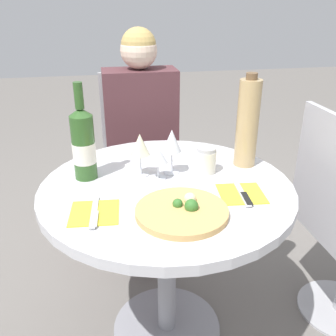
{
  "coord_description": "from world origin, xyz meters",
  "views": [
    {
      "loc": [
        -0.22,
        -1.18,
        1.32
      ],
      "look_at": [
        -0.01,
        -0.08,
        0.81
      ],
      "focal_mm": 40.0,
      "sensor_mm": 36.0,
      "label": 1
    }
  ],
  "objects": [
    {
      "name": "ground_plane",
      "position": [
        0.0,
        0.0,
        0.0
      ],
      "size": [
        12.0,
        12.0,
        0.0
      ],
      "primitive_type": "plane",
      "color": "slate",
      "rests_on": "ground"
    },
    {
      "name": "dining_table",
      "position": [
        0.0,
        0.0,
        0.57
      ],
      "size": [
        0.91,
        0.91,
        0.71
      ],
      "color": "gray",
      "rests_on": "ground_plane"
    },
    {
      "name": "chair_behind_diner",
      "position": [
        -0.0,
        0.82,
        0.46
      ],
      "size": [
        0.42,
        0.42,
        0.94
      ],
      "rotation": [
        0.0,
        0.0,
        3.14
      ],
      "color": "#ADADB2",
      "rests_on": "ground_plane"
    },
    {
      "name": "seated_diner",
      "position": [
        -0.0,
        0.68,
        0.53
      ],
      "size": [
        0.38,
        0.41,
        1.19
      ],
      "rotation": [
        0.0,
        0.0,
        3.14
      ],
      "color": "#512D33",
      "rests_on": "ground_plane"
    },
    {
      "name": "pizza_large",
      "position": [
        0.01,
        -0.21,
        0.72
      ],
      "size": [
        0.29,
        0.29,
        0.05
      ],
      "color": "tan",
      "rests_on": "dining_table"
    },
    {
      "name": "wine_bottle",
      "position": [
        -0.28,
        0.11,
        0.84
      ],
      "size": [
        0.08,
        0.08,
        0.35
      ],
      "color": "#2D5623",
      "rests_on": "dining_table"
    },
    {
      "name": "tall_carafe",
      "position": [
        0.34,
        0.12,
        0.88
      ],
      "size": [
        0.08,
        0.08,
        0.36
      ],
      "color": "tan",
      "rests_on": "dining_table"
    },
    {
      "name": "sugar_shaker",
      "position": [
        0.17,
        0.08,
        0.76
      ],
      "size": [
        0.08,
        0.08,
        0.1
      ],
      "color": "silver",
      "rests_on": "dining_table"
    },
    {
      "name": "wine_glass_center",
      "position": [
        -0.02,
        0.05,
        0.8
      ],
      "size": [
        0.07,
        0.07,
        0.13
      ],
      "color": "silver",
      "rests_on": "dining_table"
    },
    {
      "name": "wine_glass_back_right",
      "position": [
        0.04,
        0.1,
        0.84
      ],
      "size": [
        0.07,
        0.07,
        0.17
      ],
      "color": "silver",
      "rests_on": "dining_table"
    },
    {
      "name": "wine_glass_back_left",
      "position": [
        -0.08,
        0.1,
        0.83
      ],
      "size": [
        0.07,
        0.07,
        0.16
      ],
      "color": "silver",
      "rests_on": "dining_table"
    },
    {
      "name": "place_setting_left",
      "position": [
        -0.26,
        -0.16,
        0.71
      ],
      "size": [
        0.16,
        0.19,
        0.01
      ],
      "color": "yellow",
      "rests_on": "dining_table"
    },
    {
      "name": "place_setting_right",
      "position": [
        0.24,
        -0.12,
        0.71
      ],
      "size": [
        0.16,
        0.19,
        0.01
      ],
      "color": "yellow",
      "rests_on": "dining_table"
    }
  ]
}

